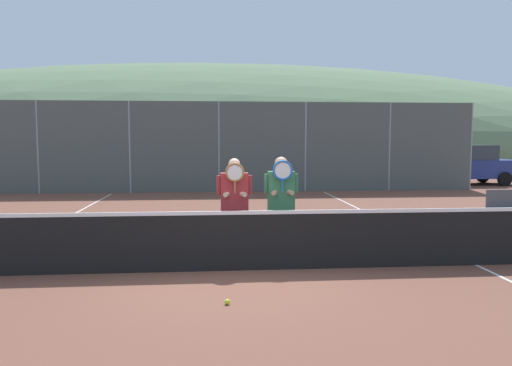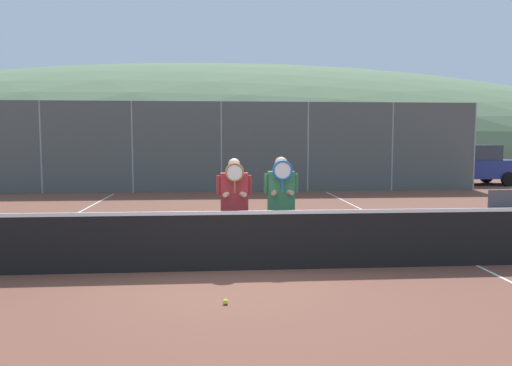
{
  "view_description": "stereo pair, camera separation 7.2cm",
  "coord_description": "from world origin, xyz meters",
  "px_view_note": "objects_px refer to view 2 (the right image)",
  "views": [
    {
      "loc": [
        -0.23,
        -7.46,
        2.0
      ],
      "look_at": [
        0.49,
        0.82,
        1.27
      ],
      "focal_mm": 35.0,
      "sensor_mm": 36.0,
      "label": 1
    },
    {
      "loc": [
        -0.15,
        -7.47,
        2.0
      ],
      "look_at": [
        0.49,
        0.82,
        1.27
      ],
      "focal_mm": 35.0,
      "sensor_mm": 36.0,
      "label": 2
    }
  ],
  "objects_px": {
    "player_leftmost": "(234,201)",
    "car_right_of_center": "(466,164)",
    "player_center_left": "(281,198)",
    "car_far_left": "(90,165)",
    "car_center": "(344,165)",
    "tennis_ball_on_court": "(226,302)",
    "car_left_of_center": "(219,164)"
  },
  "relations": [
    {
      "from": "car_center",
      "to": "car_right_of_center",
      "type": "xyz_separation_m",
      "value": [
        5.36,
        -0.4,
        0.03
      ]
    },
    {
      "from": "player_center_left",
      "to": "car_left_of_center",
      "type": "height_order",
      "value": "car_left_of_center"
    },
    {
      "from": "player_center_left",
      "to": "player_leftmost",
      "type": "bearing_deg",
      "value": -173.41
    },
    {
      "from": "player_leftmost",
      "to": "car_center",
      "type": "distance_m",
      "value": 14.41
    },
    {
      "from": "car_center",
      "to": "tennis_ball_on_court",
      "type": "bearing_deg",
      "value": -109.24
    },
    {
      "from": "player_leftmost",
      "to": "car_right_of_center",
      "type": "relative_size",
      "value": 0.38
    },
    {
      "from": "player_center_left",
      "to": "car_far_left",
      "type": "xyz_separation_m",
      "value": [
        -6.4,
        13.34,
        -0.12
      ]
    },
    {
      "from": "car_right_of_center",
      "to": "tennis_ball_on_court",
      "type": "distance_m",
      "value": 18.63
    },
    {
      "from": "player_center_left",
      "to": "car_far_left",
      "type": "bearing_deg",
      "value": 115.65
    },
    {
      "from": "player_leftmost",
      "to": "car_left_of_center",
      "type": "height_order",
      "value": "car_left_of_center"
    },
    {
      "from": "car_center",
      "to": "player_center_left",
      "type": "bearing_deg",
      "value": -108.53
    },
    {
      "from": "car_far_left",
      "to": "tennis_ball_on_court",
      "type": "distance_m",
      "value": 16.51
    },
    {
      "from": "player_center_left",
      "to": "car_left_of_center",
      "type": "distance_m",
      "value": 12.97
    },
    {
      "from": "car_center",
      "to": "car_right_of_center",
      "type": "distance_m",
      "value": 5.38
    },
    {
      "from": "car_left_of_center",
      "to": "car_right_of_center",
      "type": "height_order",
      "value": "car_left_of_center"
    },
    {
      "from": "car_left_of_center",
      "to": "car_center",
      "type": "distance_m",
      "value": 5.45
    },
    {
      "from": "player_center_left",
      "to": "car_right_of_center",
      "type": "bearing_deg",
      "value": 52.77
    },
    {
      "from": "player_leftmost",
      "to": "car_right_of_center",
      "type": "xyz_separation_m",
      "value": [
        10.61,
        13.03,
        -0.11
      ]
    },
    {
      "from": "player_center_left",
      "to": "car_right_of_center",
      "type": "distance_m",
      "value": 16.25
    },
    {
      "from": "player_leftmost",
      "to": "tennis_ball_on_court",
      "type": "bearing_deg",
      "value": -94.9
    },
    {
      "from": "player_leftmost",
      "to": "player_center_left",
      "type": "xyz_separation_m",
      "value": [
        0.78,
        0.09,
        0.03
      ]
    },
    {
      "from": "player_center_left",
      "to": "car_left_of_center",
      "type": "relative_size",
      "value": 0.37
    },
    {
      "from": "car_left_of_center",
      "to": "car_center",
      "type": "bearing_deg",
      "value": 4.22
    },
    {
      "from": "car_far_left",
      "to": "car_center",
      "type": "distance_m",
      "value": 10.87
    },
    {
      "from": "tennis_ball_on_court",
      "to": "car_center",
      "type": "bearing_deg",
      "value": 70.76
    },
    {
      "from": "car_right_of_center",
      "to": "tennis_ball_on_court",
      "type": "bearing_deg",
      "value": -125.44
    },
    {
      "from": "player_leftmost",
      "to": "player_center_left",
      "type": "relative_size",
      "value": 0.99
    },
    {
      "from": "player_center_left",
      "to": "car_center",
      "type": "bearing_deg",
      "value": 71.47
    },
    {
      "from": "player_center_left",
      "to": "car_center",
      "type": "distance_m",
      "value": 14.06
    },
    {
      "from": "car_center",
      "to": "tennis_ball_on_court",
      "type": "relative_size",
      "value": 66.37
    },
    {
      "from": "car_left_of_center",
      "to": "player_center_left",
      "type": "bearing_deg",
      "value": -85.71
    },
    {
      "from": "player_leftmost",
      "to": "car_far_left",
      "type": "relative_size",
      "value": 0.38
    }
  ]
}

